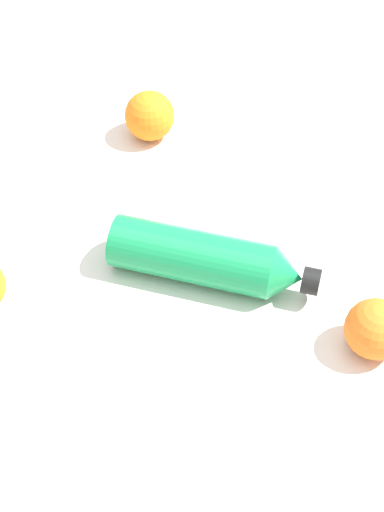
{
  "coord_description": "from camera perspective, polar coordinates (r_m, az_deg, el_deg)",
  "views": [
    {
      "loc": [
        0.7,
        -0.03,
        0.81
      ],
      "look_at": [
        -0.01,
        0.04,
        0.04
      ],
      "focal_mm": 54.03,
      "sensor_mm": 36.0,
      "label": 1
    }
  ],
  "objects": [
    {
      "name": "water_bottle",
      "position": [
        1.05,
        1.23,
        -0.26
      ],
      "size": [
        0.17,
        0.29,
        0.07
      ],
      "rotation": [
        0.0,
        0.0,
        1.19
      ],
      "color": "#198C4C",
      "rests_on": "ground_plane"
    },
    {
      "name": "ground_plane",
      "position": [
        1.07,
        -2.15,
        -1.87
      ],
      "size": [
        2.4,
        2.4,
        0.0
      ],
      "primitive_type": "plane",
      "color": "silver"
    },
    {
      "name": "orange_1",
      "position": [
        1.28,
        -3.16,
        10.33
      ],
      "size": [
        0.08,
        0.08,
        0.08
      ],
      "primitive_type": "sphere",
      "color": "orange",
      "rests_on": "ground_plane"
    },
    {
      "name": "orange_0",
      "position": [
        1.0,
        13.43,
        -5.28
      ],
      "size": [
        0.08,
        0.08,
        0.08
      ],
      "primitive_type": "sphere",
      "color": "orange",
      "rests_on": "ground_plane"
    }
  ]
}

